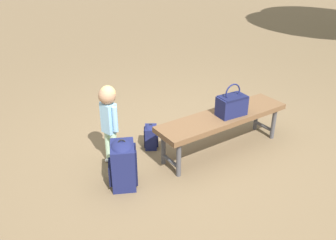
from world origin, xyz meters
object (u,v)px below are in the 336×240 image
(handbag, at_px, (232,105))
(child_standing, at_px, (109,113))
(park_bench, at_px, (223,119))
(backpack_large, at_px, (123,162))
(backpack_small, at_px, (151,136))

(handbag, xyz_separation_m, child_standing, (1.31, -0.19, 0.02))
(park_bench, xyz_separation_m, backpack_large, (1.20, 0.28, -0.14))
(park_bench, bearing_deg, backpack_small, -23.16)
(handbag, distance_m, child_standing, 1.33)
(park_bench, bearing_deg, child_standing, -7.41)
(backpack_small, bearing_deg, child_standing, 17.83)
(child_standing, distance_m, backpack_small, 0.68)
(handbag, height_order, child_standing, child_standing)
(handbag, relative_size, backpack_small, 1.20)
(handbag, relative_size, backpack_large, 0.71)
(handbag, bearing_deg, park_bench, -20.15)
(park_bench, height_order, handbag, handbag)
(backpack_large, bearing_deg, backpack_small, -127.66)
(backpack_large, xyz_separation_m, backpack_small, (-0.46, -0.60, -0.10))
(park_bench, distance_m, handbag, 0.20)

